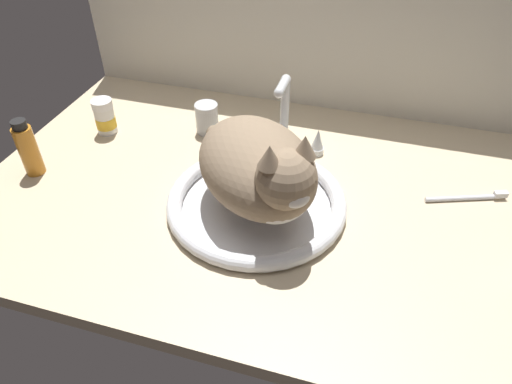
{
  "coord_description": "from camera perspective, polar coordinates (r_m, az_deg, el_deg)",
  "views": [
    {
      "loc": [
        19.58,
        -72.02,
        65.32
      ],
      "look_at": [
        -0.13,
        -5.16,
        7.0
      ],
      "focal_mm": 32.85,
      "sensor_mm": 36.0,
      "label": 1
    }
  ],
  "objects": [
    {
      "name": "faucet",
      "position": [
        1.06,
        3.3,
        8.35
      ],
      "size": [
        19.35,
        9.17,
        18.42
      ],
      "color": "silver",
      "rests_on": "countertop"
    },
    {
      "name": "backsplash_wall",
      "position": [
        1.22,
        6.28,
        17.65
      ],
      "size": [
        118.7,
        2.4,
        39.09
      ],
      "primitive_type": "cube",
      "color": "silver",
      "rests_on": "ground"
    },
    {
      "name": "sink_basin",
      "position": [
        0.93,
        -0.0,
        -1.24
      ],
      "size": [
        35.56,
        35.56,
        3.07
      ],
      "color": "white",
      "rests_on": "countertop"
    },
    {
      "name": "amber_bottle",
      "position": [
        1.1,
        -26.01,
        4.75
      ],
      "size": [
        4.04,
        4.04,
        12.93
      ],
      "color": "#C67A23",
      "rests_on": "countertop"
    },
    {
      "name": "pill_bottle",
      "position": [
        1.19,
        -17.92,
        8.63
      ],
      "size": [
        4.89,
        4.89,
        8.66
      ],
      "color": "white",
      "rests_on": "countertop"
    },
    {
      "name": "metal_jar",
      "position": [
        1.15,
        -6.0,
        8.92
      ],
      "size": [
        5.53,
        5.53,
        7.42
      ],
      "color": "#B2B5BA",
      "rests_on": "countertop"
    },
    {
      "name": "toothbrush",
      "position": [
        1.04,
        24.42,
        -0.61
      ],
      "size": [
        16.11,
        6.83,
        1.7
      ],
      "color": "silver",
      "rests_on": "countertop"
    },
    {
      "name": "countertop",
      "position": [
        0.98,
        0.92,
        -0.62
      ],
      "size": [
        118.7,
        76.31,
        3.0
      ],
      "primitive_type": "cube",
      "color": "#CCB793",
      "rests_on": "ground"
    },
    {
      "name": "cat",
      "position": [
        0.85,
        0.53,
        2.84
      ],
      "size": [
        34.01,
        35.5,
        19.69
      ],
      "color": "#8C755B",
      "rests_on": "sink_basin"
    }
  ]
}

